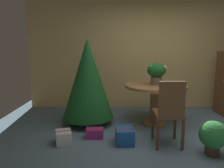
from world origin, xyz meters
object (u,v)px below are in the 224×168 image
Objects in this scene: round_dining_table at (156,93)px; gift_box_purple at (95,133)px; wooden_chair_near at (170,111)px; holiday_tree at (88,79)px; gift_box_cream at (64,137)px; potted_plant at (214,136)px; flower_vase at (157,72)px; gift_box_blue at (125,136)px.

gift_box_purple is at bearing -149.32° from round_dining_table.
holiday_tree reaches higher than wooden_chair_near.
potted_plant is at bearing -9.66° from gift_box_cream.
wooden_chair_near reaches higher than potted_plant.
gift_box_cream is (-0.29, -0.89, -0.79)m from holiday_tree.
round_dining_table is 2.43× the size of potted_plant.
flower_vase is at bearing 28.81° from gift_box_cream.
flower_vase is 2.03m from gift_box_cream.
wooden_chair_near is at bearing -10.14° from gift_box_blue.
gift_box_purple is at bearing 164.00° from wooden_chair_near.
holiday_tree is (-1.30, 0.01, -0.13)m from flower_vase.
flower_vase reaches higher than round_dining_table.
gift_box_cream is 2.16m from potted_plant.
round_dining_table is 0.71× the size of holiday_tree.
flower_vase is at bearing 30.72° from gift_box_purple.
gift_box_cream is at bearing -151.22° from round_dining_table.
flower_vase is 0.85× the size of potted_plant.
gift_box_blue is (-0.64, 0.11, -0.44)m from wooden_chair_near.
gift_box_blue is (0.66, -0.89, -0.77)m from holiday_tree.
gift_box_cream is (-1.58, 0.11, -0.46)m from wooden_chair_near.
gift_box_cream is 0.94m from gift_box_blue.
wooden_chair_near is at bearing -90.34° from flower_vase.
round_dining_table reaches higher than gift_box_blue.
flower_vase reaches higher than gift_box_purple.
holiday_tree is 1.22m from gift_box_cream.
flower_vase is 1.31m from holiday_tree.
gift_box_blue reaches higher than gift_box_purple.
gift_box_cream is at bearing -156.12° from gift_box_purple.
wooden_chair_near is (-0.01, -0.99, -0.46)m from flower_vase.
potted_plant reaches higher than gift_box_purple.
gift_box_purple is at bearing 161.15° from potted_plant.
holiday_tree is at bearing 126.40° from gift_box_blue.
wooden_chair_near is 1.26m from gift_box_purple.
flower_vase reaches higher than gift_box_cream.
holiday_tree is 2.31m from potted_plant.
wooden_chair_near is 0.66m from potted_plant.
flower_vase is at bearing 89.66° from wooden_chair_near.
holiday_tree is 1.34m from gift_box_blue.
round_dining_table is 2.85× the size of flower_vase.
gift_box_blue is (-0.64, -0.87, -0.90)m from flower_vase.
wooden_chair_near is 0.78m from gift_box_blue.
round_dining_table is at bearing 113.87° from potted_plant.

